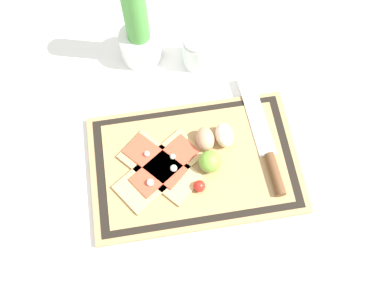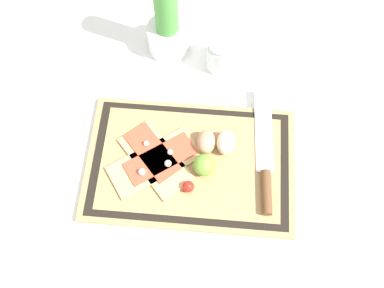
% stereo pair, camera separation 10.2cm
% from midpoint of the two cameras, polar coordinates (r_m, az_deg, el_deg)
% --- Properties ---
extents(ground_plane, '(6.00, 6.00, 0.00)m').
position_cam_midpoint_polar(ground_plane, '(1.04, -2.46, -3.04)').
color(ground_plane, white).
extents(cutting_board, '(0.47, 0.31, 0.02)m').
position_cam_midpoint_polar(cutting_board, '(1.03, -2.48, -2.86)').
color(cutting_board, tan).
rests_on(cutting_board, ground_plane).
extents(pizza_slice_near, '(0.22, 0.19, 0.02)m').
position_cam_midpoint_polar(pizza_slice_near, '(1.01, -6.89, -3.53)').
color(pizza_slice_near, tan).
rests_on(pizza_slice_near, cutting_board).
extents(pizza_slice_far, '(0.19, 0.20, 0.02)m').
position_cam_midpoint_polar(pizza_slice_far, '(1.02, -7.09, -2.88)').
color(pizza_slice_far, tan).
rests_on(pizza_slice_far, cutting_board).
extents(knife, '(0.05, 0.32, 0.02)m').
position_cam_midpoint_polar(knife, '(1.03, 6.88, -1.35)').
color(knife, silver).
rests_on(knife, cutting_board).
extents(egg_brown, '(0.04, 0.06, 0.04)m').
position_cam_midpoint_polar(egg_brown, '(1.02, -1.16, 0.33)').
color(egg_brown, tan).
rests_on(egg_brown, cutting_board).
extents(egg_pink, '(0.04, 0.06, 0.04)m').
position_cam_midpoint_polar(egg_pink, '(1.02, 1.31, 0.82)').
color(egg_pink, beige).
rests_on(egg_pink, cutting_board).
extents(lime, '(0.05, 0.05, 0.05)m').
position_cam_midpoint_polar(lime, '(0.99, -0.66, -2.58)').
color(lime, '#70A838').
rests_on(lime, cutting_board).
extents(cherry_tomato_red, '(0.03, 0.03, 0.03)m').
position_cam_midpoint_polar(cherry_tomato_red, '(0.99, -1.76, -5.67)').
color(cherry_tomato_red, red).
rests_on(cherry_tomato_red, cutting_board).
extents(herb_pot, '(0.10, 0.10, 0.26)m').
position_cam_midpoint_polar(herb_pot, '(1.13, -9.43, 13.47)').
color(herb_pot, white).
rests_on(herb_pot, ground_plane).
extents(sauce_jar, '(0.08, 0.08, 0.09)m').
position_cam_midpoint_polar(sauce_jar, '(1.14, -1.80, 11.36)').
color(sauce_jar, silver).
rests_on(sauce_jar, ground_plane).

